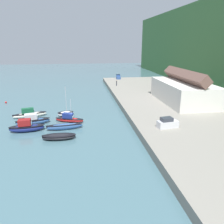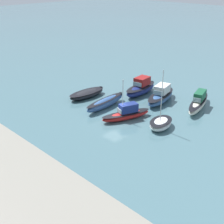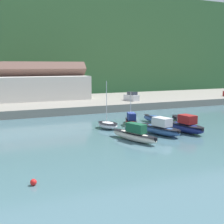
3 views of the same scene
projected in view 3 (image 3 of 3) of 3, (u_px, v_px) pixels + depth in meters
ground_plane at (133, 123)px, 55.08m from camera, size 320.00×320.00×0.00m
hillside_backdrop at (38, 48)px, 125.91m from camera, size 240.00×64.45×34.28m
quay_promenade at (84, 102)px, 78.63m from camera, size 117.60×26.86×1.64m
harbor_clubhouse at (42, 86)px, 78.61m from camera, size 22.91×11.86×9.42m
moored_boat_0 at (108, 125)px, 50.46m from camera, size 3.37×4.59×7.69m
moored_boat_1 at (131, 121)px, 53.43m from camera, size 3.93×7.28×5.64m
moored_boat_2 at (158, 120)px, 54.73m from camera, size 2.41×8.09×1.37m
moored_boat_3 at (184, 119)px, 56.11m from camera, size 2.46×6.61×1.05m
moored_boat_4 at (134, 134)px, 42.29m from camera, size 3.98×8.54×2.45m
moored_boat_5 at (160, 128)px, 46.13m from camera, size 4.14×8.06×2.58m
moored_boat_6 at (186, 126)px, 47.53m from camera, size 3.25×7.54×2.74m
parked_car_1 at (132, 97)px, 75.76m from camera, size 2.35×4.40×2.16m
mooring_buoy_0 at (33, 182)px, 26.72m from camera, size 0.57×0.57×0.57m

